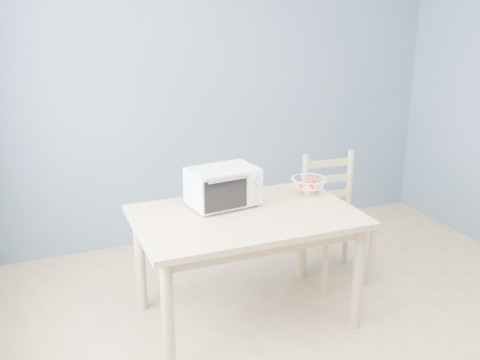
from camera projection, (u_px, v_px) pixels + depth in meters
name	position (u px, v px, depth m)	size (l,w,h in m)	color
room	(383.00, 155.00, 2.64)	(4.01, 4.51, 2.61)	tan
dining_table	(246.00, 228.00, 3.41)	(1.40, 0.90, 0.75)	tan
toaster_oven	(221.00, 187.00, 3.47)	(0.47, 0.37, 0.26)	silver
fruit_basket	(309.00, 186.00, 3.72)	(0.26, 0.26, 0.13)	white
dining_chair	(335.00, 219.00, 4.04)	(0.47, 0.47, 0.95)	tan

